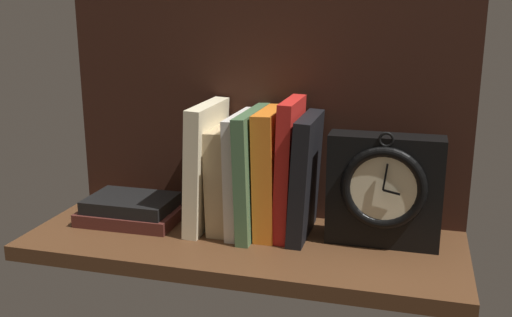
% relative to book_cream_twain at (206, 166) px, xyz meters
% --- Properties ---
extents(ground_plane, '(0.73, 0.27, 0.03)m').
position_rel_book_cream_twain_xyz_m(ground_plane, '(0.08, -0.04, -0.12)').
color(ground_plane, '#4C2D19').
extents(back_panel, '(0.73, 0.01, 0.40)m').
position_rel_book_cream_twain_xyz_m(back_panel, '(0.08, 0.09, 0.09)').
color(back_panel, black).
rests_on(back_panel, ground_plane).
extents(book_cream_twain, '(0.04, 0.15, 0.22)m').
position_rel_book_cream_twain_xyz_m(book_cream_twain, '(0.00, 0.00, 0.00)').
color(book_cream_twain, beige).
rests_on(book_cream_twain, ground_plane).
extents(book_tan_shortstories, '(0.04, 0.12, 0.18)m').
position_rel_book_cream_twain_xyz_m(book_tan_shortstories, '(0.03, 0.00, -0.02)').
color(book_tan_shortstories, tan).
rests_on(book_tan_shortstories, ground_plane).
extents(book_white_catcher, '(0.02, 0.14, 0.20)m').
position_rel_book_cream_twain_xyz_m(book_white_catcher, '(0.06, 0.00, -0.01)').
color(book_white_catcher, silver).
rests_on(book_white_catcher, ground_plane).
extents(book_green_romantic, '(0.03, 0.17, 0.21)m').
position_rel_book_cream_twain_xyz_m(book_green_romantic, '(0.08, 0.00, -0.00)').
color(book_green_romantic, '#476B44').
rests_on(book_green_romantic, ground_plane).
extents(book_orange_pandolfini, '(0.04, 0.13, 0.21)m').
position_rel_book_cream_twain_xyz_m(book_orange_pandolfini, '(0.12, 0.00, -0.00)').
color(book_orange_pandolfini, orange).
rests_on(book_orange_pandolfini, ground_plane).
extents(book_red_requiem, '(0.03, 0.12, 0.23)m').
position_rel_book_cream_twain_xyz_m(book_red_requiem, '(0.15, 0.00, 0.01)').
color(book_red_requiem, red).
rests_on(book_red_requiem, ground_plane).
extents(book_black_skeptic, '(0.04, 0.14, 0.21)m').
position_rel_book_cream_twain_xyz_m(book_black_skeptic, '(0.17, 0.00, -0.01)').
color(book_black_skeptic, black).
rests_on(book_black_skeptic, ground_plane).
extents(framed_clock, '(0.18, 0.07, 0.19)m').
position_rel_book_cream_twain_xyz_m(framed_clock, '(0.30, -0.01, -0.02)').
color(framed_clock, black).
rests_on(framed_clock, ground_plane).
extents(book_stack_side, '(0.17, 0.12, 0.05)m').
position_rel_book_cream_twain_xyz_m(book_stack_side, '(-0.14, -0.02, -0.09)').
color(book_stack_side, '#471E19').
rests_on(book_stack_side, ground_plane).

